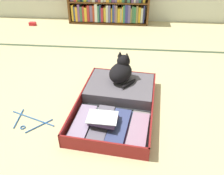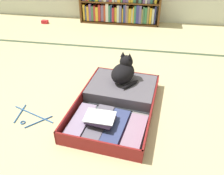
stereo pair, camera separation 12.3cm
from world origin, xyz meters
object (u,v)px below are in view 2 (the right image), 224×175
at_px(bookshelf, 120,3).
at_px(open_suitcase, 118,100).
at_px(clothes_hanger, 30,117).
at_px(small_red_pouch, 45,22).
at_px(black_cat, 124,71).

height_order(bookshelf, open_suitcase, bookshelf).
distance_m(bookshelf, clothes_hanger, 2.50).
bearing_deg(small_red_pouch, bookshelf, 11.53).
relative_size(bookshelf, open_suitcase, 1.27).
xyz_separation_m(bookshelf, small_red_pouch, (-1.19, -0.24, -0.29)).
bearing_deg(clothes_hanger, open_suitcase, 23.47).
bearing_deg(black_cat, open_suitcase, -95.87).
distance_m(open_suitcase, black_cat, 0.27).
bearing_deg(black_cat, bookshelf, 99.40).
height_order(bookshelf, clothes_hanger, bookshelf).
height_order(clothes_hanger, small_red_pouch, small_red_pouch).
relative_size(open_suitcase, small_red_pouch, 10.01).
bearing_deg(black_cat, small_red_pouch, 131.58).
height_order(open_suitcase, clothes_hanger, open_suitcase).
distance_m(bookshelf, small_red_pouch, 1.25).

